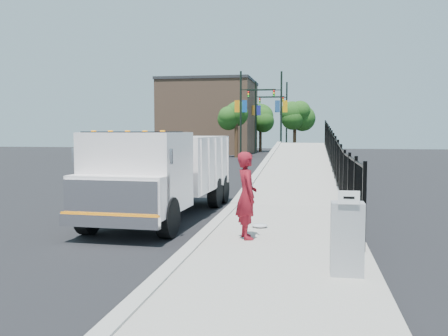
# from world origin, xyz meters

# --- Properties ---
(ground) EXTENTS (120.00, 120.00, 0.00)m
(ground) POSITION_xyz_m (0.00, 0.00, 0.00)
(ground) COLOR black
(ground) RESTS_ON ground
(sidewalk) EXTENTS (3.55, 12.00, 0.12)m
(sidewalk) POSITION_xyz_m (1.93, -2.00, 0.06)
(sidewalk) COLOR #9E998E
(sidewalk) RESTS_ON ground
(curb) EXTENTS (0.30, 12.00, 0.16)m
(curb) POSITION_xyz_m (0.00, -2.00, 0.08)
(curb) COLOR #ADAAA3
(curb) RESTS_ON ground
(ramp) EXTENTS (3.95, 24.06, 3.19)m
(ramp) POSITION_xyz_m (2.12, 16.00, 0.00)
(ramp) COLOR #9E998E
(ramp) RESTS_ON ground
(iron_fence) EXTENTS (0.10, 28.00, 1.80)m
(iron_fence) POSITION_xyz_m (3.55, 12.00, 0.90)
(iron_fence) COLOR black
(iron_fence) RESTS_ON ground
(truck) EXTENTS (2.78, 7.64, 2.58)m
(truck) POSITION_xyz_m (-1.80, 1.73, 1.45)
(truck) COLOR black
(truck) RESTS_ON ground
(worker) EXTENTS (0.70, 0.84, 1.98)m
(worker) POSITION_xyz_m (1.05, -1.16, 1.11)
(worker) COLOR maroon
(worker) RESTS_ON sidewalk
(utility_cabinet) EXTENTS (0.55, 0.40, 1.25)m
(utility_cabinet) POSITION_xyz_m (3.10, -3.72, 0.75)
(utility_cabinet) COLOR gray
(utility_cabinet) RESTS_ON sidewalk
(arrow_sign) EXTENTS (0.35, 0.04, 0.22)m
(arrow_sign) POSITION_xyz_m (3.10, -3.94, 1.48)
(arrow_sign) COLOR white
(arrow_sign) RESTS_ON utility_cabinet
(debris) EXTENTS (0.40, 0.40, 0.10)m
(debris) POSITION_xyz_m (1.22, 0.19, 0.17)
(debris) COLOR silver
(debris) RESTS_ON sidewalk
(light_pole_0) EXTENTS (3.77, 0.22, 8.00)m
(light_pole_0) POSITION_xyz_m (-3.59, 33.40, 4.36)
(light_pole_0) COLOR black
(light_pole_0) RESTS_ON ground
(light_pole_1) EXTENTS (3.78, 0.22, 8.00)m
(light_pole_1) POSITION_xyz_m (-0.54, 34.17, 4.36)
(light_pole_1) COLOR black
(light_pole_1) RESTS_ON ground
(light_pole_2) EXTENTS (3.78, 0.22, 8.00)m
(light_pole_2) POSITION_xyz_m (-3.28, 43.06, 4.36)
(light_pole_2) COLOR black
(light_pole_2) RESTS_ON ground
(light_pole_3) EXTENTS (3.78, 0.22, 8.00)m
(light_pole_3) POSITION_xyz_m (-0.53, 44.54, 4.36)
(light_pole_3) COLOR black
(light_pole_3) RESTS_ON ground
(tree_0) EXTENTS (2.38, 2.38, 5.19)m
(tree_0) POSITION_xyz_m (-4.50, 34.76, 3.93)
(tree_0) COLOR #382314
(tree_0) RESTS_ON ground
(tree_1) EXTENTS (2.45, 2.45, 5.23)m
(tree_1) POSITION_xyz_m (0.84, 39.91, 3.93)
(tree_1) COLOR #382314
(tree_1) RESTS_ON ground
(tree_2) EXTENTS (3.14, 3.14, 5.57)m
(tree_2) POSITION_xyz_m (-3.52, 48.06, 3.97)
(tree_2) COLOR #382314
(tree_2) RESTS_ON ground
(building) EXTENTS (10.00, 10.00, 8.00)m
(building) POSITION_xyz_m (-9.00, 44.00, 4.00)
(building) COLOR #8C664C
(building) RESTS_ON ground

